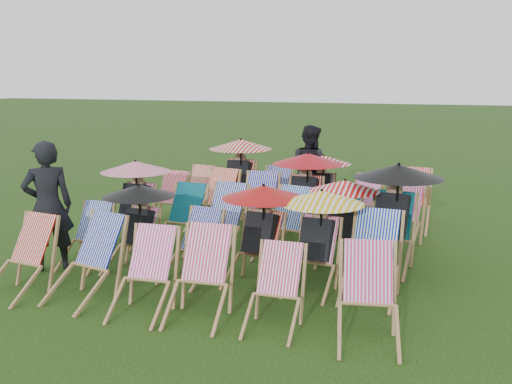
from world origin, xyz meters
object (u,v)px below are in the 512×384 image
(deckchair_5, at_px, (369,297))
(deckchair_0, at_px, (19,257))
(person_left, at_px, (48,206))
(deckchair_29, at_px, (411,200))
(person_rear, at_px, (310,169))

(deckchair_5, bearing_deg, deckchair_0, 169.91)
(deckchair_0, distance_m, person_left, 0.99)
(deckchair_29, height_order, person_rear, person_rear)
(deckchair_29, bearing_deg, person_left, -139.10)
(deckchair_29, distance_m, person_rear, 2.04)
(deckchair_0, height_order, deckchair_5, deckchair_5)
(deckchair_0, distance_m, deckchair_29, 6.24)
(deckchair_5, distance_m, deckchair_29, 4.55)
(person_left, distance_m, person_rear, 5.02)
(deckchair_0, bearing_deg, deckchair_5, 7.42)
(deckchair_0, relative_size, deckchair_29, 0.90)
(deckchair_0, bearing_deg, person_rear, 72.93)
(deckchair_29, xyz_separation_m, person_left, (-4.40, -3.80, 0.37))
(deckchair_0, xyz_separation_m, deckchair_5, (4.12, 0.11, 0.01))
(deckchair_29, bearing_deg, person_rear, 163.52)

